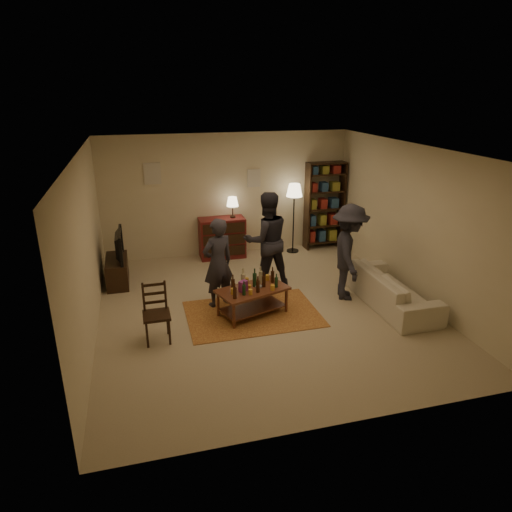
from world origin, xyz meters
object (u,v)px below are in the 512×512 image
object	(u,v)px
tv_stand	(117,265)
floor_lamp	(294,195)
dresser	(222,237)
person_left	(218,263)
person_right	(267,240)
person_by_sofa	(349,252)
dining_chair	(156,310)
sofa	(391,288)
coffee_table	(252,292)
bookshelf	(324,205)

from	to	relation	value
tv_stand	floor_lamp	distance (m)	4.10
dresser	person_left	xyz separation A→B (m)	(-0.53, -2.36, 0.31)
floor_lamp	person_left	size ratio (longest dim) A/B	1.01
tv_stand	person_right	world-z (taller)	person_right
person_by_sofa	tv_stand	bearing A→B (deg)	84.45
dining_chair	sofa	xyz separation A→B (m)	(4.03, 0.15, -0.18)
coffee_table	bookshelf	bearing A→B (deg)	49.58
tv_stand	bookshelf	xyz separation A→B (m)	(4.69, 0.98, 0.65)
bookshelf	coffee_table	bearing A→B (deg)	-130.42
tv_stand	sofa	size ratio (longest dim) A/B	0.51
tv_stand	person_left	world-z (taller)	person_left
dining_chair	person_left	size ratio (longest dim) A/B	0.58
person_left	person_right	bearing A→B (deg)	-170.19
person_left	person_right	xyz separation A→B (m)	(1.04, 0.62, 0.13)
floor_lamp	sofa	xyz separation A→B (m)	(0.75, -3.05, -1.04)
dining_chair	person_by_sofa	world-z (taller)	person_by_sofa
bookshelf	person_right	world-z (taller)	bookshelf
bookshelf	dining_chair	bearing A→B (deg)	-140.76
floor_lamp	sofa	bearing A→B (deg)	-76.15
coffee_table	person_left	bearing A→B (deg)	134.30
sofa	bookshelf	bearing A→B (deg)	-0.82
person_left	person_by_sofa	bearing A→B (deg)	152.31
person_left	person_by_sofa	xyz separation A→B (m)	(2.30, -0.27, 0.07)
bookshelf	floor_lamp	bearing A→B (deg)	-170.74
dining_chair	bookshelf	xyz separation A→B (m)	(4.08, 3.33, 0.55)
dining_chair	bookshelf	distance (m)	5.29
bookshelf	dresser	bearing A→B (deg)	-178.43
sofa	person_by_sofa	bearing A→B (deg)	52.64
bookshelf	person_left	bearing A→B (deg)	-140.65
coffee_table	person_right	size ratio (longest dim) A/B	0.71
dresser	sofa	bearing A→B (deg)	-52.46
person_right	person_left	bearing A→B (deg)	27.07
dresser	person_left	size ratio (longest dim) A/B	0.86
dining_chair	floor_lamp	bearing A→B (deg)	43.74
bookshelf	floor_lamp	xyz separation A→B (m)	(-0.80, -0.13, 0.31)
dining_chair	floor_lamp	distance (m)	4.66
coffee_table	person_by_sofa	distance (m)	1.89
dresser	person_left	distance (m)	2.44
person_left	person_by_sofa	size ratio (longest dim) A/B	0.91
person_right	person_by_sofa	distance (m)	1.54
bookshelf	person_right	size ratio (longest dim) A/B	1.10
bookshelf	person_by_sofa	world-z (taller)	bookshelf
dining_chair	person_right	xyz separation A→B (m)	(2.15, 1.52, 0.43)
tv_stand	sofa	distance (m)	5.14
person_left	dresser	bearing A→B (deg)	-123.45
tv_stand	dining_chair	bearing A→B (deg)	-75.32
dresser	person_by_sofa	distance (m)	3.20
person_left	person_right	distance (m)	1.22
person_by_sofa	dining_chair	bearing A→B (deg)	118.03
dresser	sofa	world-z (taller)	dresser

